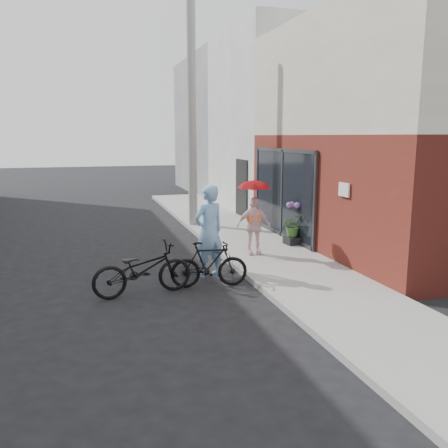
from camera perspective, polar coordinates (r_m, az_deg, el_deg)
name	(u,v)px	position (r m, az deg, el deg)	size (l,w,h in m)	color
ground	(207,285)	(9.68, -2.07, -7.35)	(80.00, 80.00, 0.00)	black
sidewalk	(267,252)	(12.13, 5.18, -3.40)	(2.20, 24.00, 0.12)	#999994
curb	(223,255)	(11.75, -0.09, -3.80)	(0.12, 24.00, 0.12)	#9E9E99
brick_building	(442,135)	(14.47, 24.73, 9.68)	(8.09, 8.00, 6.00)	maroon
plaster_building	(321,123)	(20.29, 11.56, 11.82)	(8.00, 6.00, 7.00)	white
east_building_far	(260,126)	(26.67, 4.34, 11.65)	(8.00, 8.00, 7.00)	slate
utility_pole	(192,119)	(15.31, -3.87, 12.49)	(0.28, 0.28, 7.00)	#9E9E99
officer	(209,231)	(10.02, -1.84, -0.87)	(0.72, 0.47, 1.98)	#7DB1DF
bike_left	(142,269)	(9.10, -9.79, -5.40)	(0.66, 1.90, 1.00)	black
bike_right	(209,264)	(9.45, -1.81, -4.87)	(0.44, 1.54, 0.93)	black
kimono_woman	(254,226)	(11.52, 3.57, -0.21)	(0.83, 0.35, 1.41)	#FAD1D5
parasol	(254,183)	(11.37, 3.63, 4.99)	(0.78, 0.78, 0.68)	red
planter	(293,240)	(12.81, 8.24, -1.96)	(0.39, 0.39, 0.20)	black
potted_plant	(293,225)	(12.73, 8.29, -0.18)	(0.55, 0.47, 0.61)	#366227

